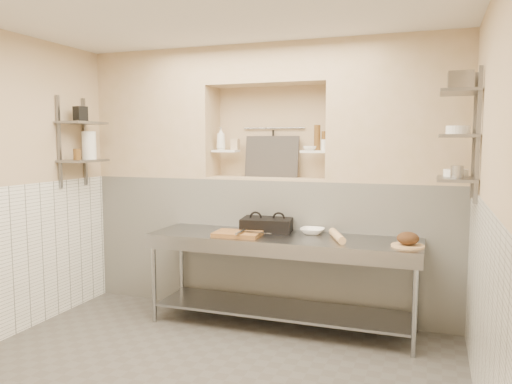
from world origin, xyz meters
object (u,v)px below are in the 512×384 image
at_px(jug_left, 89,145).
at_px(prep_table, 281,263).
at_px(panini_press, 267,225).
at_px(rolling_pin, 337,236).
at_px(mixing_bowl, 312,231).
at_px(cutting_board, 238,234).
at_px(bread_loaf, 408,238).
at_px(bowl_alcove, 310,148).
at_px(bottle_soap, 221,138).

bearing_deg(jug_left, prep_table, 0.89).
xyz_separation_m(panini_press, jug_left, (-1.94, -0.25, 0.79)).
bearing_deg(rolling_pin, mixing_bowl, 144.17).
relative_size(panini_press, cutting_board, 1.24).
bearing_deg(cutting_board, prep_table, 15.39).
bearing_deg(prep_table, bread_loaf, -3.74).
relative_size(prep_table, bowl_alcove, 18.22).
xyz_separation_m(prep_table, bowl_alcove, (0.14, 0.56, 1.09)).
relative_size(panini_press, jug_left, 1.83).
relative_size(mixing_bowl, bottle_soap, 0.96).
xyz_separation_m(mixing_bowl, jug_left, (-2.40, -0.26, 0.83)).
bearing_deg(bread_loaf, mixing_bowl, 161.61).
bearing_deg(mixing_bowl, prep_table, -137.65).
height_order(panini_press, cutting_board, panini_press).
distance_m(panini_press, bottle_soap, 1.12).
distance_m(prep_table, bottle_soap, 1.56).
height_order(mixing_bowl, bottle_soap, bottle_soap).
bearing_deg(mixing_bowl, bread_loaf, -18.39).
bearing_deg(bowl_alcove, bottle_soap, -178.56).
height_order(bread_loaf, bottle_soap, bottle_soap).
height_order(prep_table, rolling_pin, rolling_pin).
xyz_separation_m(panini_press, cutting_board, (-0.19, -0.33, -0.05)).
bearing_deg(bowl_alcove, mixing_bowl, -71.42).
height_order(panini_press, bowl_alcove, bowl_alcove).
distance_m(panini_press, rolling_pin, 0.77).
relative_size(cutting_board, bottle_soap, 1.78).
relative_size(rolling_pin, bowl_alcove, 3.28).
height_order(cutting_board, bread_loaf, bread_loaf).
relative_size(panini_press, bowl_alcove, 3.83).
xyz_separation_m(mixing_bowl, bottle_soap, (-1.10, 0.31, 0.91)).
height_order(prep_table, panini_press, panini_press).
distance_m(prep_table, mixing_bowl, 0.44).
relative_size(bottle_soap, jug_left, 0.83).
bearing_deg(bottle_soap, rolling_pin, -20.23).
bearing_deg(jug_left, bottle_soap, 23.63).
xyz_separation_m(cutting_board, rolling_pin, (0.93, 0.14, 0.02)).
xyz_separation_m(mixing_bowl, rolling_pin, (0.28, -0.20, 0.01)).
bearing_deg(bottle_soap, panini_press, -26.51).
bearing_deg(mixing_bowl, bowl_alcove, 108.58).
distance_m(mixing_bowl, rolling_pin, 0.35).
height_order(bottle_soap, jug_left, bottle_soap).
relative_size(bottle_soap, bowl_alcove, 1.74).
bearing_deg(panini_press, rolling_pin, -22.79).
distance_m(cutting_board, jug_left, 1.94).
xyz_separation_m(prep_table, rolling_pin, (0.53, 0.02, 0.29)).
bearing_deg(mixing_bowl, panini_press, -178.51).
relative_size(prep_table, bread_loaf, 13.79).
bearing_deg(prep_table, bowl_alcove, 76.15).
relative_size(mixing_bowl, rolling_pin, 0.51).
bearing_deg(prep_table, jug_left, -179.11).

